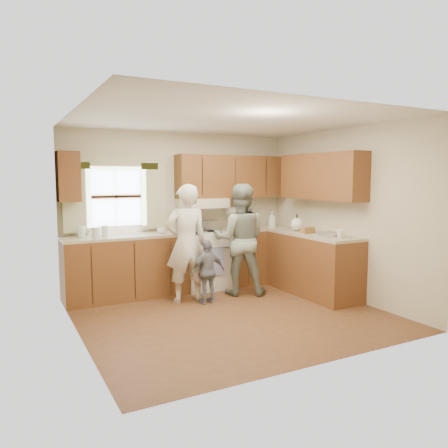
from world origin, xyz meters
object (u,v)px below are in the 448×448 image
stove (205,259)px  woman_right (240,239)px  woman_left (186,243)px  child (208,272)px

stove → woman_right: bearing=-62.0°
woman_left → woman_right: 0.89m
woman_right → child: 0.80m
stove → woman_right: woman_right is taller
child → stove: bearing=-117.6°
woman_right → child: woman_right is taller
woman_left → child: 0.51m
woman_left → woman_right: size_ratio=1.00×
woman_left → child: woman_left is taller
woman_left → child: bearing=139.2°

